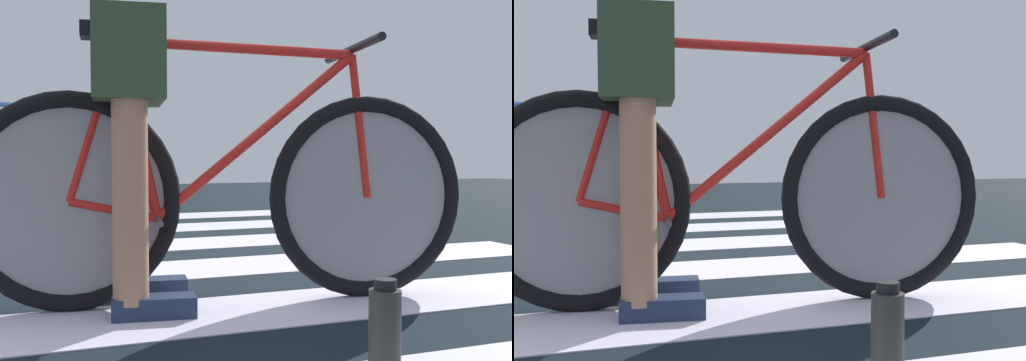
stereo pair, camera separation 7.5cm
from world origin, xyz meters
The scene contains 3 objects.
bicycle_1_of_3 centered at (0.85, -0.96, 0.41)m, with size 1.73×0.53×0.93m.
cyclist_1_of_3 centered at (0.54, -0.91, 0.64)m, with size 0.36×0.44×0.96m.
water_bottle centered at (0.95, -1.81, 0.14)m, with size 0.07×0.07×0.24m.
Camera 1 is at (0.21, -2.97, 0.54)m, focal length 43.78 mm.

